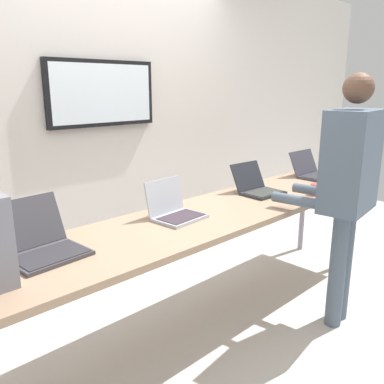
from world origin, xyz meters
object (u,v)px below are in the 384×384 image
object	(u,v)px
laptop_station_0	(41,243)
laptop_station_2	(257,186)
coffee_mug	(316,189)
workbench	(211,219)
laptop_station_1	(174,209)
person	(348,179)
laptop_station_3	(313,171)

from	to	relation	value
laptop_station_0	laptop_station_2	world-z (taller)	laptop_station_0
laptop_station_0	coffee_mug	xyz separation A→B (m)	(2.03, -0.36, -0.02)
workbench	laptop_station_1	bearing A→B (deg)	161.63
person	coffee_mug	bearing A→B (deg)	52.65
laptop_station_1	laptop_station_3	xyz separation A→B (m)	(1.73, 0.02, -0.00)
laptop_station_0	coffee_mug	size ratio (longest dim) A/B	4.43
laptop_station_1	person	world-z (taller)	person
person	laptop_station_0	bearing A→B (deg)	157.22
person	laptop_station_2	bearing A→B (deg)	90.55
workbench	person	xyz separation A→B (m)	(0.63, -0.62, 0.28)
laptop_station_0	laptop_station_1	size ratio (longest dim) A/B	1.20
laptop_station_0	laptop_station_3	distance (m)	2.59
laptop_station_0	laptop_station_1	xyz separation A→B (m)	(0.86, -0.03, -0.00)
laptop_station_2	person	size ratio (longest dim) A/B	0.20
laptop_station_2	workbench	bearing A→B (deg)	-171.36
workbench	laptop_station_2	world-z (taller)	laptop_station_2
workbench	coffee_mug	bearing A→B (deg)	-15.24
laptop_station_0	laptop_station_1	distance (m)	0.86
laptop_station_3	coffee_mug	xyz separation A→B (m)	(-0.56, -0.35, -0.01)
workbench	coffee_mug	distance (m)	0.96
workbench	laptop_station_0	xyz separation A→B (m)	(-1.11, 0.11, 0.11)
laptop_station_1	coffee_mug	world-z (taller)	laptop_station_1
workbench	laptop_station_2	bearing A→B (deg)	8.64
laptop_station_1	laptop_station_3	bearing A→B (deg)	0.58
person	laptop_station_3	bearing A→B (deg)	40.69
laptop_station_2	laptop_station_0	bearing A→B (deg)	179.46
laptop_station_2	person	world-z (taller)	person
workbench	coffee_mug	size ratio (longest dim) A/B	38.12
laptop_station_1	laptop_station_2	world-z (taller)	laptop_station_1
workbench	laptop_station_1	xyz separation A→B (m)	(-0.25, 0.08, 0.11)
workbench	laptop_station_2	xyz separation A→B (m)	(0.63, 0.10, 0.10)
laptop_station_0	person	xyz separation A→B (m)	(1.75, -0.73, 0.17)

